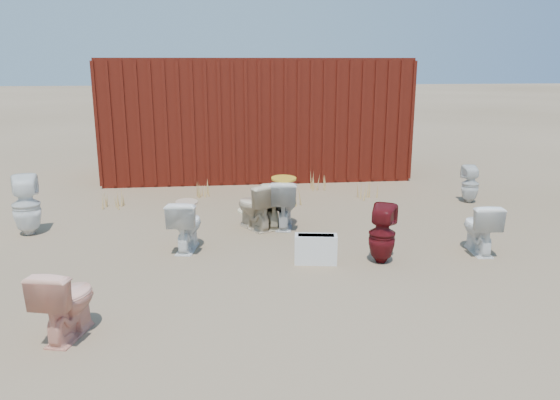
{
  "coord_description": "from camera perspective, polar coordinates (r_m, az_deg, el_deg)",
  "views": [
    {
      "loc": [
        -0.81,
        -6.37,
        2.34
      ],
      "look_at": [
        0.0,
        0.6,
        0.55
      ],
      "focal_mm": 35.0,
      "sensor_mm": 36.0,
      "label": 1
    }
  ],
  "objects": [
    {
      "name": "toilet_front_pink",
      "position": [
        5.14,
        -21.42,
        -9.81
      ],
      "size": [
        0.52,
        0.72,
        0.65
      ],
      "primitive_type": "imported",
      "rotation": [
        0.0,
        0.0,
        2.87
      ],
      "color": "#FAAC91",
      "rests_on": "ground"
    },
    {
      "name": "weed_clump_c",
      "position": [
        9.68,
        9.24,
        1.01
      ],
      "size": [
        0.36,
        0.36,
        0.29
      ],
      "primitive_type": "cone",
      "color": "#B08946",
      "rests_on": "ground"
    },
    {
      "name": "yellow_lid",
      "position": [
        7.77,
        0.39,
        2.26
      ],
      "size": [
        0.36,
        0.45,
        0.02
      ],
      "primitive_type": "ellipsoid",
      "color": "gold",
      "rests_on": "toilet_back_yellowlid"
    },
    {
      "name": "weed_clump_b",
      "position": [
        9.07,
        1.51,
        0.25
      ],
      "size": [
        0.32,
        0.32,
        0.28
      ],
      "primitive_type": "cone",
      "color": "#B08946",
      "rests_on": "ground"
    },
    {
      "name": "ground",
      "position": [
        6.83,
        0.58,
        -5.71
      ],
      "size": [
        100.0,
        100.0,
        0.0
      ],
      "primitive_type": "plane",
      "color": "brown",
      "rests_on": "ground"
    },
    {
      "name": "toilet_front_c",
      "position": [
        7.01,
        -9.81,
        -2.55
      ],
      "size": [
        0.48,
        0.71,
        0.66
      ],
      "primitive_type": "imported",
      "rotation": [
        0.0,
        0.0,
        2.96
      ],
      "color": "white",
      "rests_on": "ground"
    },
    {
      "name": "toilet_back_beige_right",
      "position": [
        7.89,
        -0.86,
        -0.34
      ],
      "size": [
        0.39,
        0.68,
        0.69
      ],
      "primitive_type": "imported",
      "rotation": [
        0.0,
        0.0,
        3.13
      ],
      "color": "#C5B790",
      "rests_on": "ground"
    },
    {
      "name": "toilet_front_maroon",
      "position": [
        6.58,
        10.62,
        -3.52
      ],
      "size": [
        0.43,
        0.44,
        0.7
      ],
      "primitive_type": "imported",
      "rotation": [
        0.0,
        0.0,
        2.64
      ],
      "color": "#5D1014",
      "rests_on": "ground"
    },
    {
      "name": "loose_lid_far",
      "position": [
        8.73,
        -3.18,
        -1.17
      ],
      "size": [
        0.54,
        0.58,
        0.02
      ],
      "primitive_type": "ellipsoid",
      "rotation": [
        0.0,
        0.0,
        0.51
      ],
      "color": "beige",
      "rests_on": "ground"
    },
    {
      "name": "loose_lid_near",
      "position": [
        9.41,
        -9.73,
        -0.22
      ],
      "size": [
        0.42,
        0.53,
        0.02
      ],
      "primitive_type": "ellipsoid",
      "rotation": [
        0.0,
        0.0,
        0.09
      ],
      "color": "tan",
      "rests_on": "ground"
    },
    {
      "name": "weed_clump_d",
      "position": [
        9.81,
        -8.04,
        1.23
      ],
      "size": [
        0.3,
        0.3,
        0.29
      ],
      "primitive_type": "cone",
      "color": "#B08946",
      "rests_on": "ground"
    },
    {
      "name": "toilet_back_e",
      "position": [
        9.79,
        19.26,
        1.57
      ],
      "size": [
        0.31,
        0.31,
        0.63
      ],
      "primitive_type": "imported",
      "rotation": [
        0.0,
        0.0,
        3.05
      ],
      "color": "silver",
      "rests_on": "ground"
    },
    {
      "name": "shipping_container",
      "position": [
        11.65,
        -2.63,
        8.68
      ],
      "size": [
        6.0,
        2.4,
        2.4
      ],
      "primitive_type": "cube",
      "color": "#48130C",
      "rests_on": "ground"
    },
    {
      "name": "weed_clump_a",
      "position": [
        9.3,
        -17.1,
        -0.02
      ],
      "size": [
        0.36,
        0.36,
        0.28
      ],
      "primitive_type": "cone",
      "color": "#B08946",
      "rests_on": "ground"
    },
    {
      "name": "weed_clump_f",
      "position": [
        8.44,
        20.88,
        -1.94
      ],
      "size": [
        0.28,
        0.28,
        0.23
      ],
      "primitive_type": "cone",
      "color": "#B08946",
      "rests_on": "ground"
    },
    {
      "name": "toilet_back_beige_left",
      "position": [
        7.77,
        -2.66,
        -0.63
      ],
      "size": [
        0.65,
        0.76,
        0.68
      ],
      "primitive_type": "imported",
      "rotation": [
        0.0,
        0.0,
        3.65
      ],
      "color": "#C9B593",
      "rests_on": "ground"
    },
    {
      "name": "toilet_front_e",
      "position": [
        7.26,
        20.16,
        -2.72
      ],
      "size": [
        0.41,
        0.66,
        0.65
      ],
      "primitive_type": "imported",
      "rotation": [
        0.0,
        0.0,
        3.06
      ],
      "color": "white",
      "rests_on": "ground"
    },
    {
      "name": "loose_tank",
      "position": [
        6.51,
        3.76,
        -5.14
      ],
      "size": [
        0.53,
        0.28,
        0.35
      ],
      "primitive_type": "cube",
      "rotation": [
        0.0,
        0.0,
        -0.17
      ],
      "color": "silver",
      "rests_on": "ground"
    },
    {
      "name": "toilet_back_a",
      "position": [
        8.27,
        -24.99,
        -0.51
      ],
      "size": [
        0.46,
        0.46,
        0.83
      ],
      "primitive_type": "imported",
      "rotation": [
        0.0,
        0.0,
        3.4
      ],
      "color": "white",
      "rests_on": "ground"
    },
    {
      "name": "toilet_back_yellowlid",
      "position": [
        7.85,
        0.39,
        -0.35
      ],
      "size": [
        0.51,
        0.75,
        0.7
      ],
      "primitive_type": "imported",
      "rotation": [
        0.0,
        0.0,
        2.96
      ],
      "color": "silver",
      "rests_on": "ground"
    },
    {
      "name": "weed_clump_e",
      "position": [
        10.28,
        4.05,
        2.04
      ],
      "size": [
        0.34,
        0.34,
        0.32
      ],
      "primitive_type": "cone",
      "color": "#B08946",
      "rests_on": "ground"
    }
  ]
}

